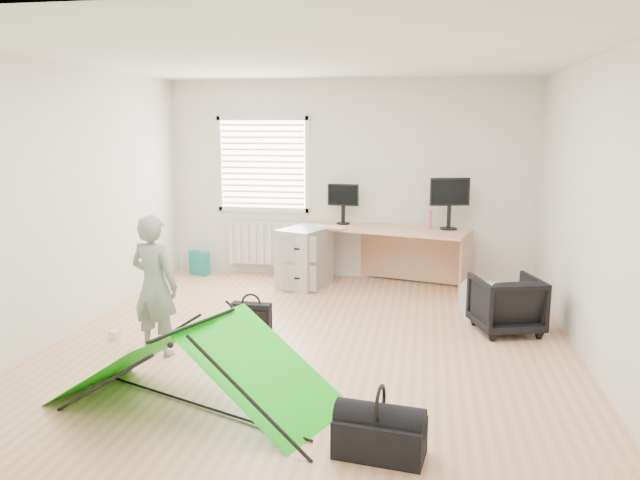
% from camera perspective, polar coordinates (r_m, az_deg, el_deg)
% --- Properties ---
extents(ground, '(5.50, 5.50, 0.00)m').
position_cam_1_polar(ground, '(6.17, -0.64, -9.39)').
color(ground, tan).
rests_on(ground, ground).
extents(back_wall, '(5.00, 0.02, 2.70)m').
position_cam_1_polar(back_wall, '(8.55, 2.68, 5.51)').
color(back_wall, silver).
rests_on(back_wall, ground).
extents(window, '(1.20, 0.06, 1.20)m').
position_cam_1_polar(window, '(8.73, -5.24, 6.90)').
color(window, silver).
rests_on(window, back_wall).
extents(radiator, '(1.00, 0.12, 0.60)m').
position_cam_1_polar(radiator, '(8.83, -5.19, -0.26)').
color(radiator, silver).
rests_on(radiator, back_wall).
extents(desk, '(2.36, 1.28, 0.77)m').
position_cam_1_polar(desk, '(8.25, 5.50, -1.51)').
color(desk, tan).
rests_on(desk, ground).
extents(filing_cabinet, '(0.70, 0.80, 0.78)m').
position_cam_1_polar(filing_cabinet, '(8.12, -1.44, -1.63)').
color(filing_cabinet, '#989B9D').
rests_on(filing_cabinet, ground).
extents(monitor_left, '(0.42, 0.13, 0.40)m').
position_cam_1_polar(monitor_left, '(8.42, 2.14, 2.81)').
color(monitor_left, black).
rests_on(monitor_left, desk).
extents(monitor_right, '(0.52, 0.24, 0.49)m').
position_cam_1_polar(monitor_right, '(8.15, 11.72, 2.65)').
color(monitor_right, black).
rests_on(monitor_right, desk).
extents(keyboard, '(0.46, 0.31, 0.02)m').
position_cam_1_polar(keyboard, '(8.11, 0.95, 1.16)').
color(keyboard, beige).
rests_on(keyboard, desk).
extents(thermos, '(0.09, 0.09, 0.25)m').
position_cam_1_polar(thermos, '(8.18, 9.95, 1.91)').
color(thermos, '#B96779').
rests_on(thermos, desk).
extents(office_chair, '(0.79, 0.80, 0.59)m').
position_cam_1_polar(office_chair, '(6.68, 16.66, -5.62)').
color(office_chair, black).
rests_on(office_chair, ground).
extents(person, '(0.54, 0.42, 1.31)m').
position_cam_1_polar(person, '(5.90, -14.90, -4.04)').
color(person, gray).
rests_on(person, ground).
extents(kite, '(2.27, 1.63, 0.65)m').
position_cam_1_polar(kite, '(4.85, -11.30, -11.23)').
color(kite, '#1AD414').
rests_on(kite, ground).
extents(storage_crate, '(0.58, 0.47, 0.28)m').
position_cam_1_polar(storage_crate, '(7.48, 14.75, -5.00)').
color(storage_crate, silver).
rests_on(storage_crate, ground).
extents(tote_bag, '(0.31, 0.21, 0.34)m').
position_cam_1_polar(tote_bag, '(8.97, -10.96, -2.08)').
color(tote_bag, '#1C7973').
rests_on(tote_bag, ground).
extents(laptop_bag, '(0.41, 0.13, 0.31)m').
position_cam_1_polar(laptop_bag, '(6.47, -6.29, -7.07)').
color(laptop_bag, black).
rests_on(laptop_bag, ground).
extents(white_box, '(0.10, 0.10, 0.09)m').
position_cam_1_polar(white_box, '(6.58, -18.25, -8.23)').
color(white_box, silver).
rests_on(white_box, ground).
extents(duffel_bag, '(0.61, 0.37, 0.25)m').
position_cam_1_polar(duffel_bag, '(4.22, 5.47, -17.54)').
color(duffel_bag, black).
rests_on(duffel_bag, ground).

